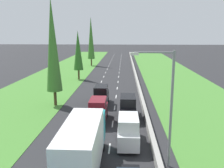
{
  "coord_description": "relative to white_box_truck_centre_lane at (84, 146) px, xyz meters",
  "views": [
    {
      "loc": [
        2.99,
        0.89,
        10.25
      ],
      "look_at": [
        0.81,
        44.46,
        0.93
      ],
      "focal_mm": 38.93,
      "sensor_mm": 36.0,
      "label": 1
    }
  ],
  "objects": [
    {
      "name": "maroon_van_centre_lane",
      "position": [
        -0.07,
        10.54,
        -0.78
      ],
      "size": [
        1.96,
        4.9,
        2.82
      ],
      "color": "maroon",
      "rests_on": "ground"
    },
    {
      "name": "street_light_mast",
      "position": [
        6.05,
        1.24,
        3.05
      ],
      "size": [
        3.2,
        0.28,
        9.0
      ],
      "color": "gray",
      "rests_on": "ground"
    },
    {
      "name": "poplar_tree_third",
      "position": [
        -7.08,
        36.12,
        4.19
      ],
      "size": [
        2.07,
        2.07,
        10.66
      ],
      "color": "#4C3823",
      "rests_on": "ground"
    },
    {
      "name": "white_box_truck_centre_lane",
      "position": [
        0.0,
        0.0,
        0.0
      ],
      "size": [
        2.46,
        9.4,
        4.18
      ],
      "color": "black",
      "rests_on": "ground"
    },
    {
      "name": "grass_verge_right",
      "position": [
        14.23,
        42.96,
        -2.16
      ],
      "size": [
        14.0,
        140.0,
        0.04
      ],
      "primitive_type": "cube",
      "color": "#478433",
      "rests_on": "ground"
    },
    {
      "name": "grass_verge_left",
      "position": [
        -12.77,
        42.96,
        -2.16
      ],
      "size": [
        14.0,
        140.0,
        0.04
      ],
      "primitive_type": "cube",
      "color": "#478433",
      "rests_on": "ground"
    },
    {
      "name": "ground_plane",
      "position": [
        -0.12,
        42.96,
        -2.18
      ],
      "size": [
        300.0,
        300.0,
        0.0
      ],
      "primitive_type": "plane",
      "color": "#28282B",
      "rests_on": "ground"
    },
    {
      "name": "poplar_tree_fourth",
      "position": [
        -7.3,
        58.75,
        6.32
      ],
      "size": [
        2.17,
        2.17,
        14.9
      ],
      "color": "#4C3823",
      "rests_on": "ground"
    },
    {
      "name": "median_barrier",
      "position": [
        5.58,
        42.96,
        -1.76
      ],
      "size": [
        0.44,
        120.0,
        0.85
      ],
      "primitive_type": "cube",
      "color": "#9E9B93",
      "rests_on": "ground"
    },
    {
      "name": "lane_markings",
      "position": [
        -0.12,
        42.96,
        -2.18
      ],
      "size": [
        3.64,
        116.0,
        0.01
      ],
      "color": "white",
      "rests_on": "ground"
    },
    {
      "name": "poplar_tree_second",
      "position": [
        -6.86,
        16.71,
        6.31
      ],
      "size": [
        2.17,
        2.17,
        14.88
      ],
      "color": "#4C3823",
      "rests_on": "ground"
    },
    {
      "name": "black_van_right_lane",
      "position": [
        3.38,
        12.07,
        -0.78
      ],
      "size": [
        1.96,
        4.9,
        2.82
      ],
      "color": "black",
      "rests_on": "ground"
    },
    {
      "name": "white_van_right_lane",
      "position": [
        3.32,
        4.86,
        -0.78
      ],
      "size": [
        1.96,
        4.9,
        2.82
      ],
      "color": "white",
      "rests_on": "ground"
    },
    {
      "name": "black_van_centre_lane",
      "position": [
        -0.35,
        17.4,
        -0.78
      ],
      "size": [
        1.96,
        4.9,
        2.82
      ],
      "color": "black",
      "rests_on": "ground"
    }
  ]
}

